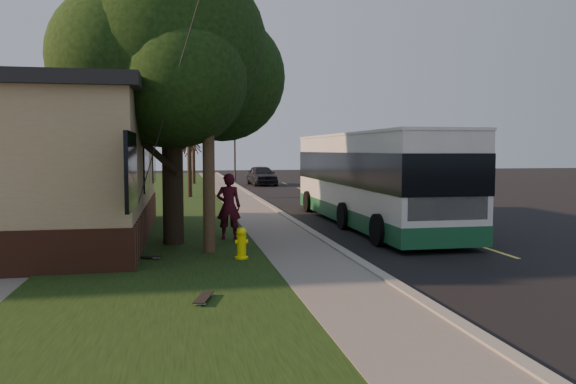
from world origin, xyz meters
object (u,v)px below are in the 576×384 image
object	(u,v)px
skateboarder	(229,206)
distant_car	(262,175)
traffic_signal	(235,144)
skateboard_main	(204,298)
leafy_tree	(172,56)
bare_tree_near	(189,159)
fire_hydrant	(242,243)
transit_bus	(370,176)
dumpster	(85,210)
utility_pole	(207,68)
bare_tree_far	(194,158)
skateboard_spare	(145,256)

from	to	relation	value
skateboarder	distant_car	size ratio (longest dim) A/B	0.44
traffic_signal	skateboard_main	xyz separation A→B (m)	(-4.13, -37.60, -3.04)
leafy_tree	bare_tree_near	distance (m)	15.66
fire_hydrant	skateboarder	bearing A→B (deg)	90.95
transit_bus	skateboarder	xyz separation A→B (m)	(-5.18, -2.69, -0.68)
skateboarder	dumpster	bearing A→B (deg)	-25.66
utility_pole	dumpster	distance (m)	7.33
skateboard_main	transit_bus	bearing A→B (deg)	56.29
leafy_tree	dumpster	world-z (taller)	leafy_tree
leafy_tree	transit_bus	xyz separation A→B (m)	(6.70, 2.98, -3.47)
bare_tree_far	skateboard_main	distance (m)	33.66
skateboarder	traffic_signal	bearing A→B (deg)	-87.28
fire_hydrant	bare_tree_far	xyz separation A→B (m)	(-0.40, 30.00, 1.57)
skateboard_spare	bare_tree_far	bearing A→B (deg)	86.46
utility_pole	skateboard_spare	world-z (taller)	utility_pole
transit_bus	bare_tree_far	bearing A→B (deg)	102.78
bare_tree_near	skateboard_main	world-z (taller)	bare_tree_near
fire_hydrant	bare_tree_near	bearing A→B (deg)	92.86
bare_tree_far	distant_car	xyz separation A→B (m)	(4.96, -1.65, -1.26)
bare_tree_near	dumpster	world-z (taller)	bare_tree_near
bare_tree_far	skateboarder	bearing A→B (deg)	-89.26
fire_hydrant	distant_car	bearing A→B (deg)	80.87
bare_tree_far	skateboard_spare	size ratio (longest dim) A/B	5.13
skateboard_main	skateboard_spare	bearing A→B (deg)	106.55
skateboard_main	traffic_signal	bearing A→B (deg)	83.73
skateboarder	skateboard_spare	size ratio (longest dim) A/B	2.41
skateboarder	skateboard_spare	bearing A→B (deg)	57.54
fire_hydrant	leafy_tree	world-z (taller)	leafy_tree
transit_bus	distant_car	bearing A→B (deg)	91.43
leafy_tree	bare_tree_far	xyz separation A→B (m)	(1.17, 27.35, -3.16)
utility_pole	bare_tree_far	xyz separation A→B (m)	(0.31, 29.01, -2.63)
bare_tree_far	transit_bus	bearing A→B (deg)	-77.22
leafy_tree	skateboarder	xyz separation A→B (m)	(1.52, 0.29, -4.15)
distant_car	traffic_signal	bearing A→B (deg)	100.79
traffic_signal	transit_bus	xyz separation A→B (m)	(2.03, -28.37, -1.46)
skateboard_main	skateboarder	bearing A→B (deg)	81.44
bare_tree_near	dumpster	xyz separation A→B (m)	(-3.54, -12.08, -1.47)
leafy_tree	dumpster	bearing A→B (deg)	131.20
distant_car	transit_bus	bearing A→B (deg)	-92.24
leafy_tree	skateboard_main	xyz separation A→B (m)	(0.54, -6.25, -5.04)
utility_pole	bare_tree_far	distance (m)	29.13
utility_pole	bare_tree_near	world-z (taller)	utility_pole
leafy_tree	bare_tree_far	world-z (taller)	leafy_tree
utility_pole	dumpster	world-z (taller)	utility_pole
skateboarder	utility_pole	bearing A→B (deg)	79.90
bare_tree_near	transit_bus	distance (m)	13.77
bare_tree_near	traffic_signal	xyz separation A→B (m)	(4.00, 16.00, 1.01)
skateboard_main	distant_car	distance (m)	32.44
fire_hydrant	dumpster	xyz separation A→B (m)	(-4.44, 5.92, 0.25)
bare_tree_near	bare_tree_far	size ratio (longest dim) A/B	1.07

